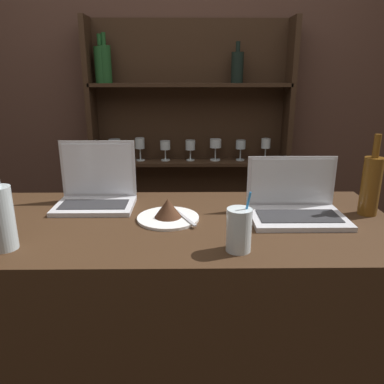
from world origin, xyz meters
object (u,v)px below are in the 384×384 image
(wine_bottle_amber, at_px, (371,185))
(cake_plate, at_px, (168,212))
(laptop_far, at_px, (295,205))
(laptop_near, at_px, (96,191))
(water_glass, at_px, (239,230))
(wine_bottle_clear, at_px, (1,217))

(wine_bottle_amber, bearing_deg, cake_plate, -176.50)
(laptop_far, bearing_deg, laptop_near, 169.91)
(laptop_far, bearing_deg, water_glass, -131.39)
(laptop_far, xyz_separation_m, wine_bottle_clear, (-0.96, -0.26, 0.06))
(water_glass, height_order, wine_bottle_clear, wine_bottle_clear)
(water_glass, bearing_deg, cake_plate, 131.23)
(wine_bottle_amber, bearing_deg, laptop_near, 173.61)
(water_glass, relative_size, wine_bottle_clear, 0.68)
(wine_bottle_clear, height_order, wine_bottle_amber, wine_bottle_amber)
(laptop_far, bearing_deg, wine_bottle_amber, 3.91)
(laptop_near, relative_size, wine_bottle_amber, 1.01)
(laptop_far, distance_m, water_glass, 0.38)
(wine_bottle_clear, bearing_deg, wine_bottle_amber, 12.77)
(cake_plate, relative_size, water_glass, 1.23)
(cake_plate, bearing_deg, water_glass, -48.77)
(laptop_far, xyz_separation_m, cake_plate, (-0.47, -0.03, -0.02))
(laptop_near, xyz_separation_m, wine_bottle_clear, (-0.19, -0.40, 0.04))
(wine_bottle_clear, bearing_deg, laptop_near, 64.75)
(wine_bottle_clear, bearing_deg, cake_plate, 25.81)
(water_glass, height_order, wine_bottle_amber, wine_bottle_amber)
(laptop_far, distance_m, wine_bottle_amber, 0.29)
(laptop_far, height_order, cake_plate, laptop_far)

